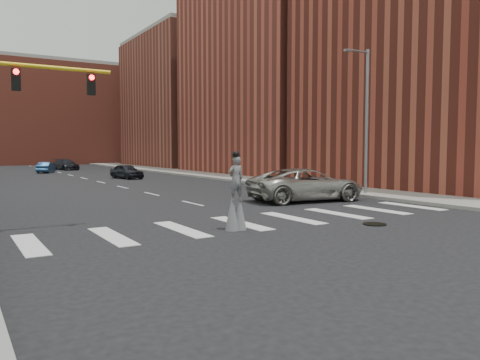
% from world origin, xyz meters
% --- Properties ---
extents(ground_plane, '(160.00, 160.00, 0.00)m').
position_xyz_m(ground_plane, '(0.00, 0.00, 0.00)').
color(ground_plane, black).
rests_on(ground_plane, ground).
extents(sidewalk_right, '(5.00, 90.00, 0.18)m').
position_xyz_m(sidewalk_right, '(12.50, 25.00, 0.09)').
color(sidewalk_right, gray).
rests_on(sidewalk_right, ground).
extents(manhole, '(0.90, 0.90, 0.04)m').
position_xyz_m(manhole, '(3.00, -2.00, 0.02)').
color(manhole, black).
rests_on(manhole, ground).
extents(building_near, '(16.00, 20.00, 22.00)m').
position_xyz_m(building_near, '(22.00, 8.00, 11.00)').
color(building_near, maroon).
rests_on(building_near, ground).
extents(building_mid, '(16.00, 22.00, 24.00)m').
position_xyz_m(building_mid, '(22.00, 30.00, 12.00)').
color(building_mid, '#9B4030').
rests_on(building_mid, ground).
extents(building_far, '(16.00, 22.00, 20.00)m').
position_xyz_m(building_far, '(22.00, 54.00, 10.00)').
color(building_far, brown).
rests_on(building_far, ground).
extents(building_backdrop, '(26.00, 14.00, 18.00)m').
position_xyz_m(building_backdrop, '(6.00, 78.00, 9.00)').
color(building_backdrop, '#9B4030').
rests_on(building_backdrop, ground).
extents(streetlight, '(2.05, 0.20, 9.00)m').
position_xyz_m(streetlight, '(10.90, 6.00, 4.90)').
color(streetlight, slate).
rests_on(streetlight, ground).
extents(stilt_performer, '(0.84, 0.52, 2.88)m').
position_xyz_m(stilt_performer, '(-2.22, -0.15, 1.11)').
color(stilt_performer, '#362315').
rests_on(stilt_performer, ground).
extents(suv_crossing, '(6.96, 3.93, 1.83)m').
position_xyz_m(suv_crossing, '(5.98, 5.71, 0.92)').
color(suv_crossing, '#ADABA4').
rests_on(suv_crossing, ground).
extents(car_near, '(2.51, 4.39, 1.41)m').
position_xyz_m(car_near, '(3.40, 29.37, 0.70)').
color(car_near, black).
rests_on(car_near, ground).
extents(car_mid, '(2.74, 4.07, 1.27)m').
position_xyz_m(car_mid, '(-1.41, 44.47, 0.63)').
color(car_mid, navy).
rests_on(car_mid, ground).
extents(car_far, '(3.04, 5.29, 1.44)m').
position_xyz_m(car_far, '(2.09, 50.78, 0.72)').
color(car_far, black).
rests_on(car_far, ground).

